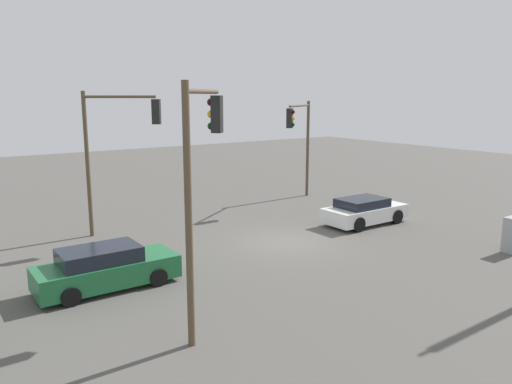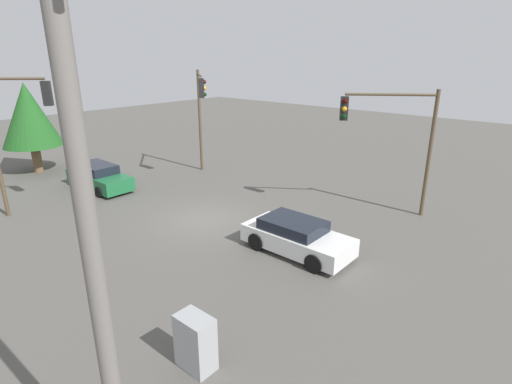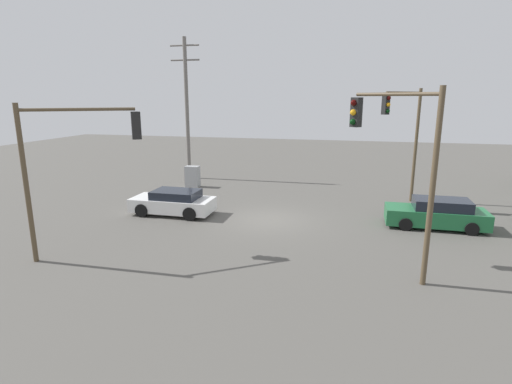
{
  "view_description": "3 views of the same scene",
  "coord_description": "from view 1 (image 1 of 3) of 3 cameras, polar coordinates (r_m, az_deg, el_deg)",
  "views": [
    {
      "loc": [
        -12.81,
        -16.17,
        6.2
      ],
      "look_at": [
        0.1,
        2.28,
        1.82
      ],
      "focal_mm": 35.0,
      "sensor_mm": 36.0,
      "label": 1
    },
    {
      "loc": [
        12.97,
        -11.38,
        7.29
      ],
      "look_at": [
        0.68,
        2.92,
        0.75
      ],
      "focal_mm": 28.0,
      "sensor_mm": 36.0,
      "label": 2
    },
    {
      "loc": [
        -4.01,
        18.87,
        6.03
      ],
      "look_at": [
        0.5,
        0.56,
        1.55
      ],
      "focal_mm": 28.0,
      "sensor_mm": 36.0,
      "label": 3
    }
  ],
  "objects": [
    {
      "name": "ground_plane",
      "position": [
        21.54,
        3.29,
        -5.73
      ],
      "size": [
        80.0,
        80.0,
        0.0
      ],
      "primitive_type": "plane",
      "color": "#54514C"
    },
    {
      "name": "traffic_signal_cross",
      "position": [
        29.36,
        5.16,
        6.76
      ],
      "size": [
        3.58,
        2.6,
        5.86
      ],
      "rotation": [
        0.0,
        0.0,
        3.75
      ],
      "color": "brown",
      "rests_on": "ground_plane"
    },
    {
      "name": "traffic_signal_main",
      "position": [
        22.44,
        -15.85,
        5.83
      ],
      "size": [
        2.76,
        2.26,
        6.38
      ],
      "rotation": [
        0.0,
        0.0,
        -0.67
      ],
      "color": "brown",
      "rests_on": "ground_plane"
    },
    {
      "name": "sedan_green",
      "position": [
        17.09,
        -16.81,
        -8.35
      ],
      "size": [
        4.52,
        1.84,
        1.4
      ],
      "rotation": [
        0.0,
        0.0,
        -1.57
      ],
      "color": "#1E6638",
      "rests_on": "ground_plane"
    },
    {
      "name": "traffic_signal_aux",
      "position": [
        12.89,
        -6.39,
        2.94
      ],
      "size": [
        2.26,
        2.22,
        6.54
      ],
      "rotation": [
        0.0,
        0.0,
        0.77
      ],
      "color": "brown",
      "rests_on": "ground_plane"
    },
    {
      "name": "sedan_white",
      "position": [
        24.87,
        12.26,
        -2.15
      ],
      "size": [
        4.28,
        1.95,
        1.3
      ],
      "rotation": [
        0.0,
        0.0,
        -1.57
      ],
      "color": "silver",
      "rests_on": "ground_plane"
    }
  ]
}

